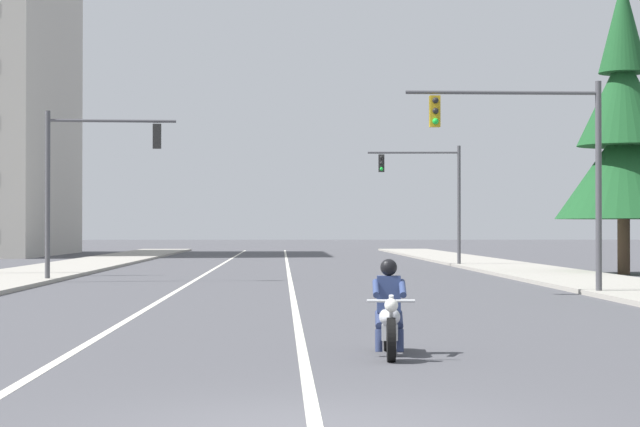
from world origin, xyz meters
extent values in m
cube|color=beige|center=(-0.02, 45.00, 0.00)|extent=(0.16, 100.00, 0.01)
cube|color=beige|center=(-3.58, 45.00, 0.00)|extent=(0.16, 100.00, 0.01)
cube|color=#9E998E|center=(10.63, 40.00, 0.07)|extent=(4.40, 110.00, 0.14)
cube|color=#9E998E|center=(-10.63, 40.00, 0.07)|extent=(4.40, 110.00, 0.14)
cylinder|color=black|center=(1.24, 5.66, 0.32)|extent=(0.16, 0.65, 0.64)
cylinder|color=black|center=(1.33, 7.21, 0.32)|extent=(0.16, 0.65, 0.64)
cylinder|color=silver|center=(1.24, 5.76, 0.64)|extent=(0.09, 0.33, 0.68)
sphere|color=white|center=(1.24, 5.61, 0.82)|extent=(0.20, 0.20, 0.20)
cylinder|color=silver|center=(1.25, 5.81, 0.87)|extent=(0.70, 0.08, 0.04)
ellipsoid|color=#B7BABF|center=(1.28, 6.32, 0.60)|extent=(0.35, 0.58, 0.28)
cube|color=silver|center=(1.28, 6.44, 0.37)|extent=(0.26, 0.45, 0.24)
cube|color=black|center=(1.30, 6.76, 0.54)|extent=(0.31, 0.54, 0.12)
cube|color=#B7BABF|center=(1.32, 7.16, 0.62)|extent=(0.22, 0.37, 0.08)
cylinder|color=silver|center=(1.17, 6.85, 0.30)|extent=(0.11, 0.55, 0.08)
cube|color=navy|center=(1.30, 6.72, 0.92)|extent=(0.37, 0.26, 0.56)
sphere|color=black|center=(1.30, 6.70, 1.33)|extent=(0.26, 0.26, 0.26)
cylinder|color=navy|center=(1.43, 6.57, 0.54)|extent=(0.17, 0.45, 0.30)
cylinder|color=navy|center=(1.44, 6.39, 0.24)|extent=(0.12, 0.16, 0.35)
cylinder|color=navy|center=(1.48, 6.45, 1.02)|extent=(0.13, 0.53, 0.27)
cylinder|color=navy|center=(1.15, 6.59, 0.54)|extent=(0.17, 0.45, 0.30)
cylinder|color=navy|center=(1.12, 6.41, 0.24)|extent=(0.12, 0.16, 0.35)
cylinder|color=navy|center=(1.08, 6.47, 1.02)|extent=(0.13, 0.53, 0.27)
cylinder|color=#47474C|center=(8.82, 22.41, 3.10)|extent=(0.18, 0.18, 6.20)
cylinder|color=#47474C|center=(6.02, 22.37, 5.85)|extent=(5.60, 0.18, 0.11)
cube|color=#B79319|center=(4.06, 22.35, 5.30)|extent=(0.30, 0.24, 0.90)
sphere|color=black|center=(4.06, 22.19, 5.60)|extent=(0.18, 0.18, 0.18)
sphere|color=black|center=(4.06, 22.19, 5.30)|extent=(0.18, 0.18, 0.18)
sphere|color=green|center=(4.06, 22.19, 5.00)|extent=(0.18, 0.18, 0.18)
cylinder|color=#47474C|center=(-8.79, 31.50, 3.10)|extent=(0.18, 0.18, 6.20)
cylinder|color=#47474C|center=(-6.49, 31.61, 5.85)|extent=(4.61, 0.33, 0.11)
cube|color=black|center=(-4.88, 31.68, 5.30)|extent=(0.31, 0.25, 0.90)
sphere|color=black|center=(-4.88, 31.84, 5.60)|extent=(0.18, 0.18, 0.18)
sphere|color=black|center=(-4.88, 31.84, 5.30)|extent=(0.18, 0.18, 0.18)
sphere|color=green|center=(-4.88, 31.84, 5.00)|extent=(0.18, 0.18, 0.18)
cylinder|color=#47474C|center=(8.77, 48.74, 3.10)|extent=(0.18, 0.18, 6.20)
cylinder|color=#47474C|center=(6.43, 48.85, 5.85)|extent=(4.68, 0.32, 0.11)
cube|color=black|center=(4.79, 48.92, 5.30)|extent=(0.31, 0.25, 0.90)
sphere|color=black|center=(4.79, 48.77, 5.60)|extent=(0.18, 0.18, 0.18)
sphere|color=black|center=(4.79, 48.77, 5.30)|extent=(0.18, 0.18, 0.18)
sphere|color=green|center=(4.79, 48.77, 5.00)|extent=(0.18, 0.18, 0.18)
cylinder|color=#4C3828|center=(14.12, 37.96, 1.18)|extent=(0.52, 0.52, 2.35)
cone|color=#194C23|center=(14.12, 37.96, 4.41)|extent=(5.75, 5.75, 4.12)
cone|color=#194C23|center=(14.12, 37.96, 7.50)|extent=(3.91, 3.91, 4.12)
cone|color=#194C23|center=(14.12, 37.96, 10.59)|extent=(2.07, 2.07, 4.12)
camera|label=1|loc=(-0.35, -11.26, 1.92)|focal=66.08mm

